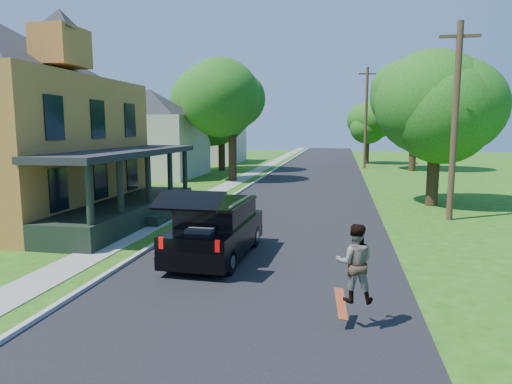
% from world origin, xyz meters
% --- Properties ---
extents(ground, '(140.00, 140.00, 0.00)m').
position_xyz_m(ground, '(0.00, 0.00, 0.00)').
color(ground, '#215210').
rests_on(ground, ground).
extents(street, '(8.00, 120.00, 0.02)m').
position_xyz_m(street, '(0.00, 20.00, 0.00)').
color(street, black).
rests_on(street, ground).
extents(curb, '(0.15, 120.00, 0.12)m').
position_xyz_m(curb, '(-4.05, 20.00, 0.00)').
color(curb, '#A3A49E').
rests_on(curb, ground).
extents(sidewalk, '(1.30, 120.00, 0.03)m').
position_xyz_m(sidewalk, '(-5.60, 20.00, 0.00)').
color(sidewalk, gray).
rests_on(sidewalk, ground).
extents(front_walk, '(6.50, 1.20, 0.03)m').
position_xyz_m(front_walk, '(-9.50, 6.00, 0.00)').
color(front_walk, gray).
rests_on(front_walk, ground).
extents(neighbor_house_mid, '(12.78, 12.78, 8.30)m').
position_xyz_m(neighbor_house_mid, '(-13.50, 24.00, 4.19)').
color(neighbor_house_mid, '#AFAA9B').
rests_on(neighbor_house_mid, ground).
extents(neighbor_house_far, '(12.78, 12.78, 8.30)m').
position_xyz_m(neighbor_house_far, '(-13.50, 40.00, 4.19)').
color(neighbor_house_far, '#AFAA9B').
rests_on(neighbor_house_far, ground).
extents(black_suv, '(2.14, 5.16, 2.37)m').
position_xyz_m(black_suv, '(-1.60, 1.50, 0.91)').
color(black_suv, black).
rests_on(black_suv, ground).
extents(skateboarder, '(0.80, 0.63, 1.59)m').
position_xyz_m(skateboarder, '(2.50, -2.89, 1.36)').
color(skateboarder, black).
rests_on(skateboarder, ground).
extents(skateboard, '(0.30, 0.67, 0.51)m').
position_xyz_m(skateboard, '(2.25, -2.82, 0.44)').
color(skateboard, '#9B300D').
rests_on(skateboard, ground).
extents(tree_left_mid, '(6.78, 7.01, 9.27)m').
position_xyz_m(tree_left_mid, '(-6.03, 22.10, 6.25)').
color(tree_left_mid, black).
rests_on(tree_left_mid, ground).
extents(tree_left_far, '(9.22, 9.03, 10.89)m').
position_xyz_m(tree_left_far, '(-9.09, 30.26, 6.94)').
color(tree_left_far, black).
rests_on(tree_left_far, ground).
extents(tree_right_near, '(6.37, 6.07, 8.48)m').
position_xyz_m(tree_right_near, '(6.84, 12.97, 5.43)').
color(tree_right_near, black).
rests_on(tree_right_near, ground).
extents(tree_right_mid, '(7.13, 6.95, 11.01)m').
position_xyz_m(tree_right_mid, '(8.73, 32.97, 7.31)').
color(tree_right_mid, black).
rests_on(tree_right_mid, ground).
extents(tree_right_far, '(5.66, 5.81, 7.26)m').
position_xyz_m(tree_right_far, '(4.98, 41.13, 4.71)').
color(tree_right_far, black).
rests_on(tree_right_far, ground).
extents(utility_pole_near, '(1.68, 0.28, 8.48)m').
position_xyz_m(utility_pole_near, '(6.95, 9.15, 4.38)').
color(utility_pole_near, '#422B1E').
rests_on(utility_pole_near, ground).
extents(utility_pole_far, '(1.70, 0.45, 9.92)m').
position_xyz_m(utility_pole_far, '(4.50, 35.14, 5.11)').
color(utility_pole_far, '#422B1E').
rests_on(utility_pole_far, ground).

